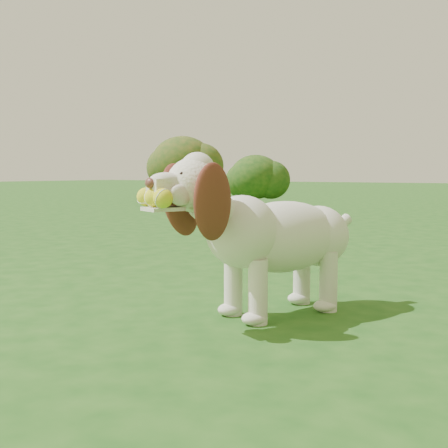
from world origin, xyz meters
The scene contains 4 objects.
ground centered at (0.00, 0.00, 0.00)m, with size 80.00×80.00×0.00m, color #1A4C15.
dog centered at (0.25, -0.07, 0.47)m, with size 0.82×1.29×0.88m.
shrub_a centered at (-4.28, 7.80, 0.68)m, with size 1.11×1.11×1.15m.
shrub_e centered at (-7.63, 9.64, 1.04)m, with size 1.71×1.71×1.77m.
Camera 1 is at (1.68, -2.72, 0.78)m, focal length 45.00 mm.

